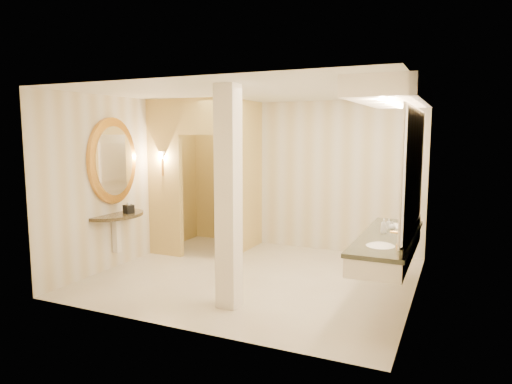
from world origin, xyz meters
TOP-DOWN VIEW (x-y plane):
  - floor at (0.00, 0.00)m, footprint 4.50×4.50m
  - ceiling at (0.00, 0.00)m, footprint 4.50×4.50m
  - wall_back at (0.00, 2.00)m, footprint 4.50×0.02m
  - wall_front at (0.00, -2.00)m, footprint 4.50×0.02m
  - wall_left at (-2.25, 0.00)m, footprint 0.02×4.00m
  - wall_right at (2.25, 0.00)m, footprint 0.02×4.00m
  - toilet_closet at (-1.12, 0.97)m, footprint 1.50×1.55m
  - wall_sconce at (-1.93, 0.43)m, footprint 0.14×0.14m
  - vanity at (1.98, -0.27)m, footprint 0.75×2.40m
  - console_shelf at (-2.21, -0.46)m, footprint 1.03×1.03m
  - pillar at (0.20, -1.19)m, footprint 0.25×0.25m
  - tissue_box at (-2.01, -0.37)m, footprint 0.17×0.17m
  - toilet at (-1.24, 1.75)m, footprint 0.52×0.72m
  - soap_bottle_a at (1.90, 0.13)m, footprint 0.08×0.08m
  - soap_bottle_b at (1.96, 0.05)m, footprint 0.10×0.10m
  - soap_bottle_c at (1.88, -0.20)m, footprint 0.09×0.09m

SIDE VIEW (x-z plane):
  - floor at x=0.00m, z-range 0.00..0.00m
  - toilet at x=-1.24m, z-range 0.00..0.67m
  - soap_bottle_b at x=1.96m, z-range 0.88..0.98m
  - soap_bottle_a at x=1.90m, z-range 0.88..1.00m
  - tissue_box at x=-2.01m, z-range 0.88..1.01m
  - soap_bottle_c at x=1.88m, z-range 0.88..1.06m
  - console_shelf at x=-2.21m, z-range 0.36..2.33m
  - wall_back at x=0.00m, z-range 0.00..2.70m
  - wall_front at x=0.00m, z-range 0.00..2.70m
  - wall_left at x=-2.25m, z-range 0.00..2.70m
  - wall_right at x=2.25m, z-range 0.00..2.70m
  - pillar at x=0.20m, z-range 0.00..2.70m
  - toilet_closet at x=-1.12m, z-range 0.04..2.74m
  - vanity at x=1.98m, z-range 0.58..2.67m
  - wall_sconce at x=-1.93m, z-range 1.52..1.94m
  - ceiling at x=0.00m, z-range 2.70..2.70m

